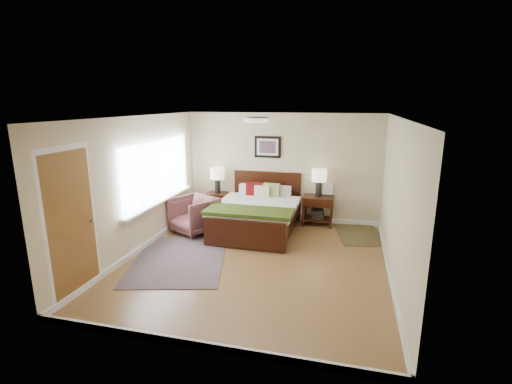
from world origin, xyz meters
TOP-DOWN VIEW (x-y plane):
  - floor at (0.00, 0.00)m, footprint 5.00×5.00m
  - back_wall at (0.00, 2.50)m, footprint 4.50×0.04m
  - front_wall at (0.00, -2.50)m, footprint 4.50×0.04m
  - left_wall at (-2.25, 0.00)m, footprint 0.04×5.00m
  - right_wall at (2.25, 0.00)m, footprint 0.04×5.00m
  - ceiling at (0.00, 0.00)m, footprint 4.50×5.00m
  - window at (-2.20, 0.70)m, footprint 0.11×2.72m
  - door at (-2.23, -1.75)m, footprint 0.06×1.00m
  - ceil_fixture at (0.00, 0.00)m, footprint 0.44×0.44m
  - bed at (-0.35, 1.47)m, footprint 1.72×2.08m
  - wall_art at (-0.35, 2.47)m, footprint 0.62×0.05m
  - nightstand_left at (-1.53, 2.25)m, footprint 0.50×0.45m
  - nightstand_right at (0.87, 2.26)m, footprint 0.67×0.50m
  - lamp_left at (-1.53, 2.27)m, footprint 0.33×0.33m
  - lamp_right at (0.87, 2.27)m, footprint 0.33×0.33m
  - armchair at (-1.65, 1.11)m, footprint 1.14×1.15m
  - rug_persian at (-1.35, -0.27)m, footprint 2.08×2.54m
  - rug_navy at (1.80, 1.80)m, footprint 1.10×1.45m

SIDE VIEW (x-z plane):
  - floor at x=0.00m, z-range 0.00..0.00m
  - rug_persian at x=-1.35m, z-range 0.00..0.01m
  - rug_navy at x=1.80m, z-range 0.00..0.01m
  - armchair at x=-1.65m, z-range 0.00..0.77m
  - nightstand_right at x=0.87m, z-range 0.06..0.73m
  - nightstand_left at x=-1.53m, z-range 0.18..0.77m
  - bed at x=-0.35m, z-range -0.04..1.08m
  - lamp_left at x=-1.53m, z-range 0.72..1.33m
  - door at x=-2.23m, z-range -0.02..2.16m
  - lamp_right at x=0.87m, z-range 0.79..1.40m
  - back_wall at x=0.00m, z-range 0.00..2.50m
  - front_wall at x=0.00m, z-range 0.00..2.50m
  - left_wall at x=-2.25m, z-range 0.00..2.50m
  - right_wall at x=2.25m, z-range 0.00..2.50m
  - window at x=-2.20m, z-range 0.72..2.04m
  - wall_art at x=-0.35m, z-range 1.47..1.97m
  - ceil_fixture at x=0.00m, z-range 2.43..2.50m
  - ceiling at x=0.00m, z-range 2.49..2.51m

